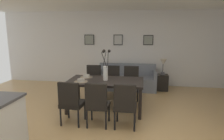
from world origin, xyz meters
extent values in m
plane|color=tan|center=(0.00, 0.00, 0.00)|extent=(9.00, 9.00, 0.00)
cube|color=silver|center=(0.00, 3.25, 1.30)|extent=(9.00, 0.10, 2.60)
cube|color=black|center=(-0.21, 0.76, 0.71)|extent=(1.80, 0.99, 0.05)
cube|color=black|center=(0.63, 1.20, 0.34)|extent=(0.07, 0.07, 0.69)
cube|color=black|center=(-1.05, 1.20, 0.34)|extent=(0.07, 0.07, 0.69)
cube|color=black|center=(0.63, 0.33, 0.34)|extent=(0.07, 0.07, 0.69)
cube|color=black|center=(-1.05, 0.33, 0.34)|extent=(0.07, 0.07, 0.69)
cube|color=black|center=(-0.74, -0.06, 0.42)|extent=(0.46, 0.46, 0.08)
cube|color=black|center=(-0.76, -0.25, 0.68)|extent=(0.42, 0.08, 0.48)
cylinder|color=black|center=(-0.54, 0.12, 0.19)|extent=(0.04, 0.04, 0.38)
cylinder|color=black|center=(-0.92, 0.14, 0.19)|extent=(0.04, 0.04, 0.38)
cylinder|color=black|center=(-0.57, -0.26, 0.19)|extent=(0.04, 0.04, 0.38)
cylinder|color=black|center=(-0.95, -0.24, 0.19)|extent=(0.04, 0.04, 0.38)
cube|color=black|center=(-0.74, 1.60, 0.42)|extent=(0.47, 0.47, 0.08)
cube|color=black|center=(-0.75, 1.79, 0.68)|extent=(0.42, 0.09, 0.48)
cylinder|color=black|center=(-0.91, 1.39, 0.19)|extent=(0.04, 0.04, 0.38)
cylinder|color=black|center=(-0.53, 1.42, 0.19)|extent=(0.04, 0.04, 0.38)
cylinder|color=black|center=(-0.94, 1.77, 0.19)|extent=(0.04, 0.04, 0.38)
cylinder|color=black|center=(-0.56, 1.80, 0.19)|extent=(0.04, 0.04, 0.38)
cube|color=black|center=(-0.21, -0.06, 0.42)|extent=(0.44, 0.44, 0.08)
cube|color=black|center=(-0.20, -0.25, 0.68)|extent=(0.42, 0.06, 0.48)
cylinder|color=black|center=(-0.02, 0.13, 0.19)|extent=(0.04, 0.04, 0.38)
cylinder|color=black|center=(-0.40, 0.13, 0.19)|extent=(0.04, 0.04, 0.38)
cylinder|color=black|center=(-0.01, -0.25, 0.19)|extent=(0.04, 0.04, 0.38)
cylinder|color=black|center=(-0.39, -0.25, 0.19)|extent=(0.04, 0.04, 0.38)
cube|color=black|center=(-0.18, 1.61, 0.42)|extent=(0.47, 0.47, 0.08)
cube|color=black|center=(-0.20, 1.80, 0.68)|extent=(0.42, 0.09, 0.48)
cylinder|color=black|center=(-0.36, 1.41, 0.19)|extent=(0.04, 0.04, 0.38)
cylinder|color=black|center=(0.02, 1.44, 0.19)|extent=(0.04, 0.04, 0.38)
cylinder|color=black|center=(-0.39, 1.78, 0.19)|extent=(0.04, 0.04, 0.38)
cylinder|color=black|center=(-0.01, 1.81, 0.19)|extent=(0.04, 0.04, 0.38)
cube|color=black|center=(0.35, -0.05, 0.42)|extent=(0.44, 0.44, 0.08)
cube|color=black|center=(0.35, -0.24, 0.68)|extent=(0.42, 0.06, 0.48)
cylinder|color=black|center=(0.54, 0.14, 0.19)|extent=(0.04, 0.04, 0.38)
cylinder|color=black|center=(0.16, 0.14, 0.19)|extent=(0.04, 0.04, 0.38)
cylinder|color=black|center=(0.54, -0.24, 0.19)|extent=(0.04, 0.04, 0.38)
cylinder|color=black|center=(0.16, -0.24, 0.19)|extent=(0.04, 0.04, 0.38)
cube|color=black|center=(0.36, 1.61, 0.42)|extent=(0.45, 0.45, 0.08)
cube|color=black|center=(0.35, 1.80, 0.68)|extent=(0.42, 0.07, 0.48)
cylinder|color=black|center=(0.17, 1.42, 0.19)|extent=(0.04, 0.04, 0.38)
cylinder|color=black|center=(0.55, 1.43, 0.19)|extent=(0.04, 0.04, 0.38)
cylinder|color=black|center=(0.16, 1.79, 0.19)|extent=(0.04, 0.04, 0.38)
cylinder|color=black|center=(0.54, 1.81, 0.19)|extent=(0.04, 0.04, 0.38)
cylinder|color=silver|center=(-0.21, 0.76, 0.91)|extent=(0.11, 0.11, 0.34)
cylinder|color=black|center=(-0.15, 0.78, 1.24)|extent=(0.05, 0.12, 0.37)
sphere|color=black|center=(-0.12, 0.79, 1.44)|extent=(0.07, 0.07, 0.07)
cylinder|color=black|center=(-0.24, 0.81, 1.24)|extent=(0.08, 0.05, 0.38)
sphere|color=black|center=(-0.25, 0.84, 1.44)|extent=(0.07, 0.07, 0.07)
cylinder|color=black|center=(-0.23, 0.70, 1.24)|extent=(0.15, 0.06, 0.36)
sphere|color=black|center=(-0.24, 0.68, 1.44)|extent=(0.07, 0.07, 0.07)
cylinder|color=#7F705B|center=(-0.75, 0.54, 0.74)|extent=(0.32, 0.32, 0.01)
cylinder|color=#B2ADA3|center=(-0.75, 0.54, 0.78)|extent=(0.17, 0.17, 0.06)
cylinder|color=gray|center=(-0.75, 0.54, 0.79)|extent=(0.13, 0.13, 0.04)
cylinder|color=#7F705B|center=(-0.75, 0.98, 0.74)|extent=(0.32, 0.32, 0.01)
cylinder|color=#B2ADA3|center=(-0.75, 0.98, 0.78)|extent=(0.17, 0.17, 0.06)
cylinder|color=gray|center=(-0.75, 0.98, 0.79)|extent=(0.13, 0.13, 0.04)
cube|color=slate|center=(0.15, 2.64, 0.21)|extent=(1.94, 0.84, 0.42)
cube|color=slate|center=(0.15, 2.98, 0.61)|extent=(1.94, 0.16, 0.38)
cube|color=slate|center=(1.07, 2.64, 0.52)|extent=(0.10, 0.84, 0.20)
cube|color=slate|center=(-0.77, 2.64, 0.52)|extent=(0.10, 0.84, 0.20)
cube|color=black|center=(1.31, 2.65, 0.26)|extent=(0.36, 0.36, 0.52)
cylinder|color=#4C4C51|center=(1.31, 2.65, 0.56)|extent=(0.12, 0.12, 0.08)
cylinder|color=#4C4C51|center=(1.31, 2.65, 0.74)|extent=(0.02, 0.02, 0.30)
cone|color=beige|center=(1.31, 2.65, 0.94)|extent=(0.22, 0.22, 0.18)
cube|color=black|center=(-1.25, 3.18, 1.60)|extent=(0.35, 0.02, 0.36)
cube|color=gray|center=(-1.25, 3.17, 1.60)|extent=(0.30, 0.01, 0.31)
cube|color=black|center=(-0.21, 3.18, 1.60)|extent=(0.32, 0.02, 0.37)
cube|color=#B2B2AD|center=(-0.21, 3.17, 1.60)|extent=(0.27, 0.01, 0.32)
cube|color=black|center=(0.83, 3.18, 1.60)|extent=(0.34, 0.02, 0.34)
cube|color=gray|center=(0.83, 3.17, 1.60)|extent=(0.29, 0.01, 0.29)
camera|label=1|loc=(0.65, -3.77, 1.89)|focal=31.70mm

